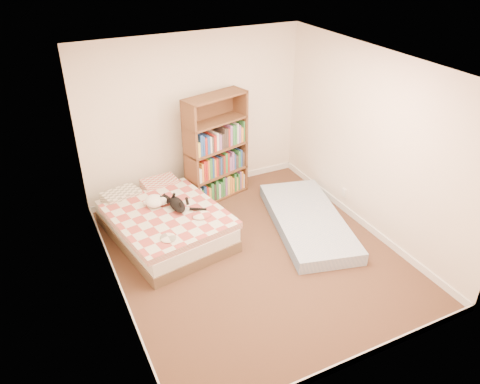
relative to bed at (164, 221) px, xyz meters
name	(u,v)px	position (x,y,z in m)	size (l,w,h in m)	color
room	(255,175)	(0.90, -0.96, 0.97)	(3.51, 4.01, 2.51)	#482C1E
bed	(164,221)	(0.00, 0.00, 0.00)	(1.60, 2.04, 0.49)	brown
bookshelf	(216,162)	(1.10, 0.69, 0.37)	(1.09, 0.60, 1.67)	#53321C
floor_mattress	(308,221)	(1.91, -0.70, -0.13)	(0.91, 2.02, 0.18)	#718EBC
black_cat	(177,203)	(0.18, -0.08, 0.29)	(0.36, 0.69, 0.15)	black
white_dog	(155,201)	(-0.06, 0.10, 0.29)	(0.30, 0.33, 0.14)	white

